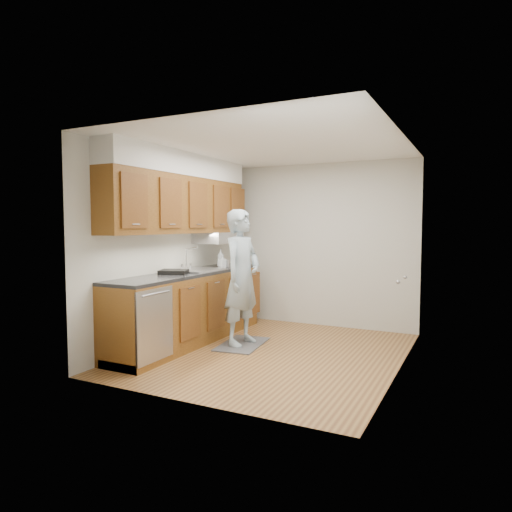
{
  "coord_description": "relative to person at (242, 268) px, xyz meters",
  "views": [
    {
      "loc": [
        2.26,
        -4.99,
        1.57
      ],
      "look_at": [
        -0.34,
        0.25,
        1.16
      ],
      "focal_mm": 32.0,
      "sensor_mm": 36.0,
      "label": 1
    }
  ],
  "objects": [
    {
      "name": "floor",
      "position": [
        0.5,
        -0.17,
        -1.01
      ],
      "size": [
        3.5,
        3.5,
        0.0
      ],
      "primitive_type": "plane",
      "color": "olive",
      "rests_on": "ground"
    },
    {
      "name": "ceiling",
      "position": [
        0.5,
        -0.17,
        1.49
      ],
      "size": [
        3.5,
        3.5,
        0.0
      ],
      "primitive_type": "plane",
      "rotation": [
        3.14,
        0.0,
        0.0
      ],
      "color": "white",
      "rests_on": "wall_left"
    },
    {
      "name": "wall_left",
      "position": [
        -1.0,
        -0.17,
        0.24
      ],
      "size": [
        0.02,
        3.5,
        2.5
      ],
      "primitive_type": "cube",
      "color": "beige",
      "rests_on": "floor"
    },
    {
      "name": "wall_right",
      "position": [
        2.0,
        -0.17,
        0.24
      ],
      "size": [
        0.02,
        3.5,
        2.5
      ],
      "primitive_type": "cube",
      "color": "beige",
      "rests_on": "floor"
    },
    {
      "name": "wall_back",
      "position": [
        0.5,
        1.58,
        0.24
      ],
      "size": [
        3.0,
        0.02,
        2.5
      ],
      "primitive_type": "cube",
      "color": "beige",
      "rests_on": "floor"
    },
    {
      "name": "counter",
      "position": [
        -0.7,
        -0.17,
        -0.52
      ],
      "size": [
        0.64,
        2.8,
        1.3
      ],
      "color": "brown",
      "rests_on": "floor"
    },
    {
      "name": "upper_cabinets",
      "position": [
        -0.83,
        -0.12,
        0.94
      ],
      "size": [
        0.47,
        2.8,
        1.21
      ],
      "color": "brown",
      "rests_on": "wall_left"
    },
    {
      "name": "closet_door",
      "position": [
        1.99,
        0.13,
        0.02
      ],
      "size": [
        0.02,
        1.22,
        2.05
      ],
      "primitive_type": "cube",
      "color": "white",
      "rests_on": "wall_right"
    },
    {
      "name": "floor_mat",
      "position": [
        0.0,
        -0.0,
        -1.0
      ],
      "size": [
        0.6,
        0.91,
        0.02
      ],
      "primitive_type": "cube",
      "rotation": [
        0.0,
        0.0,
        0.12
      ],
      "color": "#5C5C5F",
      "rests_on": "floor"
    },
    {
      "name": "person",
      "position": [
        0.0,
        0.0,
        0.0
      ],
      "size": [
        0.53,
        0.74,
        1.98
      ],
      "primitive_type": "imported",
      "rotation": [
        0.0,
        0.0,
        1.47
      ],
      "color": "#95A9B5",
      "rests_on": "floor_mat"
    },
    {
      "name": "soap_bottle_a",
      "position": [
        -0.68,
        0.61,
        0.07
      ],
      "size": [
        0.14,
        0.14,
        0.27
      ],
      "primitive_type": "imported",
      "rotation": [
        0.0,
        0.0,
        0.37
      ],
      "color": "silver",
      "rests_on": "counter"
    },
    {
      "name": "soap_bottle_b",
      "position": [
        -0.62,
        0.56,
        0.03
      ],
      "size": [
        0.11,
        0.11,
        0.19
      ],
      "primitive_type": "imported",
      "rotation": [
        0.0,
        0.0,
        -0.36
      ],
      "color": "silver",
      "rests_on": "counter"
    },
    {
      "name": "soap_bottle_c",
      "position": [
        -0.7,
        0.66,
        0.03
      ],
      "size": [
        0.2,
        0.2,
        0.18
      ],
      "primitive_type": "imported",
      "rotation": [
        0.0,
        0.0,
        0.83
      ],
      "color": "silver",
      "rests_on": "counter"
    },
    {
      "name": "steel_can",
      "position": [
        -0.58,
        0.63,
        -0.01
      ],
      "size": [
        0.06,
        0.06,
        0.11
      ],
      "primitive_type": "cylinder",
      "rotation": [
        0.0,
        0.0,
        -0.12
      ],
      "color": "#A5A5AA",
      "rests_on": "counter"
    },
    {
      "name": "dish_rack",
      "position": [
        -0.73,
        -0.47,
        -0.04
      ],
      "size": [
        0.42,
        0.39,
        0.05
      ],
      "primitive_type": "cube",
      "rotation": [
        0.0,
        0.0,
        0.38
      ],
      "color": "black",
      "rests_on": "counter"
    }
  ]
}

